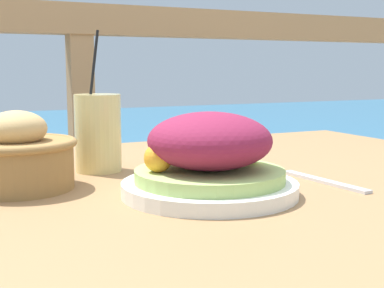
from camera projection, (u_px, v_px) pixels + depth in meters
patio_table at (208, 226)px, 0.89m from camera, size 1.25×0.93×0.70m
railing_fence at (81, 94)px, 1.62m from camera, size 2.80×0.08×1.07m
sea_backdrop at (1, 161)px, 3.94m from camera, size 12.00×4.00×0.40m
salad_plate at (210, 160)px, 0.76m from camera, size 0.25×0.25×0.12m
drink_glass at (98, 133)px, 0.94m from camera, size 0.08×0.08×0.25m
bread_basket at (17, 156)px, 0.80m from camera, size 0.18×0.18×0.12m
fork at (324, 181)px, 0.85m from camera, size 0.03×0.18×0.00m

